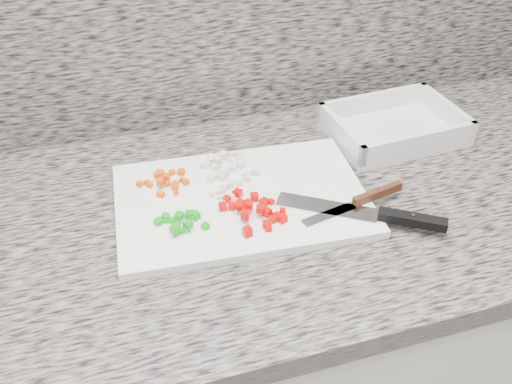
% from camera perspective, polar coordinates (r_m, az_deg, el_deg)
% --- Properties ---
extents(cabinet, '(3.92, 0.62, 0.86)m').
position_cam_1_polar(cabinet, '(1.32, -4.00, -18.02)').
color(cabinet, silver).
rests_on(cabinet, ground).
extents(countertop, '(3.96, 0.64, 0.04)m').
position_cam_1_polar(countertop, '(0.98, -5.12, -3.07)').
color(countertop, slate).
rests_on(countertop, cabinet).
extents(cutting_board, '(0.45, 0.31, 0.01)m').
position_cam_1_polar(cutting_board, '(0.98, -1.46, -0.78)').
color(cutting_board, white).
rests_on(cutting_board, countertop).
extents(carrot_pile, '(0.09, 0.08, 0.02)m').
position_cam_1_polar(carrot_pile, '(1.02, -8.97, 1.13)').
color(carrot_pile, '#DB4804').
rests_on(carrot_pile, cutting_board).
extents(onion_pile, '(0.10, 0.11, 0.02)m').
position_cam_1_polar(onion_pile, '(1.04, -3.15, 2.66)').
color(onion_pile, beige).
rests_on(onion_pile, cutting_board).
extents(green_pepper_pile, '(0.09, 0.06, 0.02)m').
position_cam_1_polar(green_pepper_pile, '(0.93, -7.44, -2.78)').
color(green_pepper_pile, '#0E950D').
rests_on(green_pepper_pile, cutting_board).
extents(red_pepper_pile, '(0.11, 0.12, 0.02)m').
position_cam_1_polar(red_pepper_pile, '(0.94, -0.23, -1.83)').
color(red_pepper_pile, '#C70602').
rests_on(red_pepper_pile, cutting_board).
extents(garlic_pile, '(0.05, 0.05, 0.01)m').
position_cam_1_polar(garlic_pile, '(0.98, -2.93, -0.23)').
color(garlic_pile, beige).
rests_on(garlic_pile, cutting_board).
extents(chef_knife, '(0.25, 0.18, 0.02)m').
position_cam_1_polar(chef_knife, '(0.95, 12.51, -2.29)').
color(chef_knife, silver).
rests_on(chef_knife, cutting_board).
extents(paring_knife, '(0.20, 0.06, 0.02)m').
position_cam_1_polar(paring_knife, '(0.98, 10.89, -0.68)').
color(paring_knife, silver).
rests_on(paring_knife, cutting_board).
extents(tray, '(0.27, 0.20, 0.05)m').
position_cam_1_polar(tray, '(1.19, 13.62, 6.26)').
color(tray, silver).
rests_on(tray, countertop).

